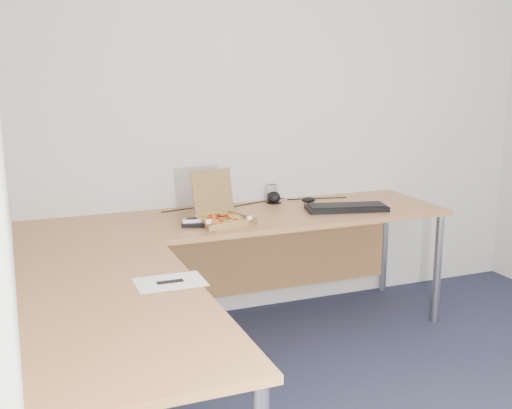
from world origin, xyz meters
name	(u,v)px	position (x,y,z in m)	size (l,w,h in m)	color
room_shell	(481,155)	(0.00, 0.00, 1.25)	(3.50, 3.50, 2.50)	silver
desk	(210,246)	(-0.82, 0.97, 0.70)	(2.50, 2.20, 0.73)	#B37640
pizza_box	(221,217)	(-0.66, 1.30, 0.76)	(0.27, 0.32, 0.28)	#9E7740
drinking_glass	(272,194)	(-0.18, 1.67, 0.79)	(0.07, 0.07, 0.12)	silver
keyboard	(347,208)	(0.15, 1.30, 0.75)	(0.49, 0.17, 0.03)	black
mouse	(309,200)	(0.03, 1.58, 0.75)	(0.10, 0.06, 0.03)	black
wallet	(194,224)	(-0.82, 1.28, 0.74)	(0.13, 0.11, 0.02)	black
phone	(192,220)	(-0.83, 1.28, 0.76)	(0.11, 0.06, 0.02)	#B2B5BA
paper_sheet	(170,282)	(-1.16, 0.44, 0.73)	(0.28, 0.20, 0.00)	white
dome_speaker	(274,197)	(-0.18, 1.65, 0.77)	(0.10, 0.10, 0.08)	black
cable_bundle	(252,203)	(-0.32, 1.68, 0.73)	(0.60, 0.04, 0.01)	black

